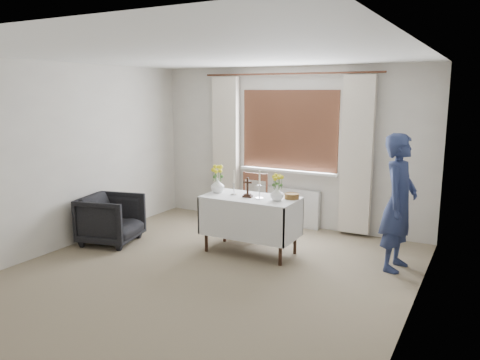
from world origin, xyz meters
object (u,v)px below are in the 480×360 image
flower_vase_right (277,194)px  wooden_cross (248,187)px  flower_vase_left (217,186)px  person (399,203)px  altar_table (250,225)px  armchair (111,219)px  wooden_chair (249,206)px

flower_vase_right → wooden_cross: bearing=-178.3°
flower_vase_left → flower_vase_right: size_ratio=1.10×
flower_vase_right → person: bearing=14.5°
altar_table → wooden_cross: size_ratio=4.70×
wooden_cross → flower_vase_left: size_ratio=1.36×
armchair → wooden_cross: (1.89, 0.54, 0.55)m
armchair → wooden_cross: wooden_cross is taller
wooden_chair → person: 2.16m
person → flower_vase_right: 1.46m
wooden_chair → wooden_cross: (0.29, -0.60, 0.42)m
flower_vase_left → wooden_chair: bearing=69.4°
armchair → wooden_cross: size_ratio=2.87×
person → flower_vase_left: person is taller
altar_table → flower_vase_left: size_ratio=6.38×
altar_table → wooden_chair: wooden_chair is taller
wooden_cross → flower_vase_right: bearing=-8.7°
altar_table → flower_vase_right: bearing=-3.4°
altar_table → person: person is taller
altar_table → wooden_chair: (-0.31, 0.57, 0.09)m
wooden_chair → wooden_cross: size_ratio=3.59×
person → wooden_cross: (-1.83, -0.38, 0.07)m
armchair → flower_vase_left: size_ratio=3.89×
altar_table → flower_vase_right: size_ratio=6.99×
altar_table → armchair: bearing=-163.4°
person → flower_vase_left: size_ratio=8.45×
wooden_chair → flower_vase_left: size_ratio=4.87×
armchair → wooden_cross: 2.04m
armchair → flower_vase_right: (2.31, 0.55, 0.51)m
person → wooden_cross: size_ratio=6.23×
wooden_chair → wooden_cross: wooden_cross is taller
wooden_chair → person: size_ratio=0.58×
wooden_cross → wooden_chair: bearing=105.0°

